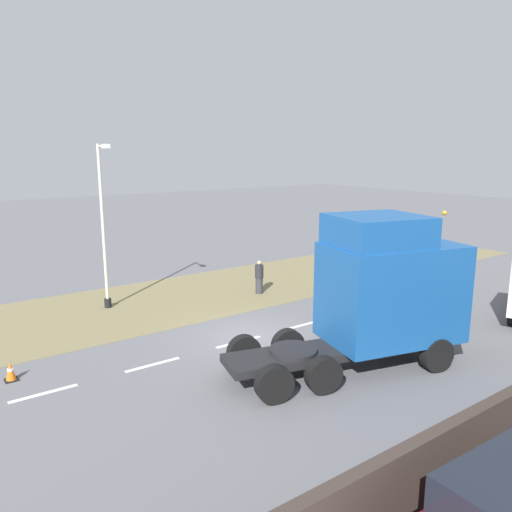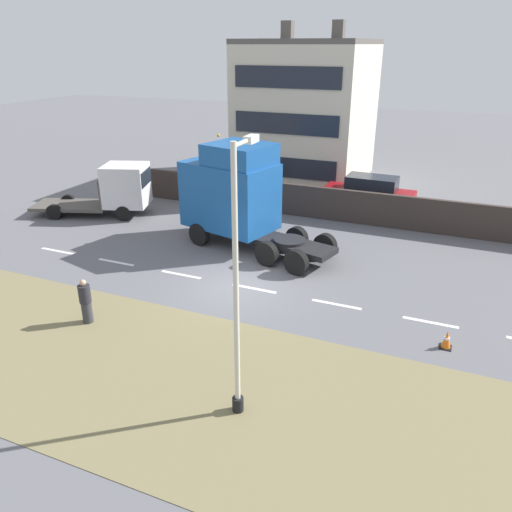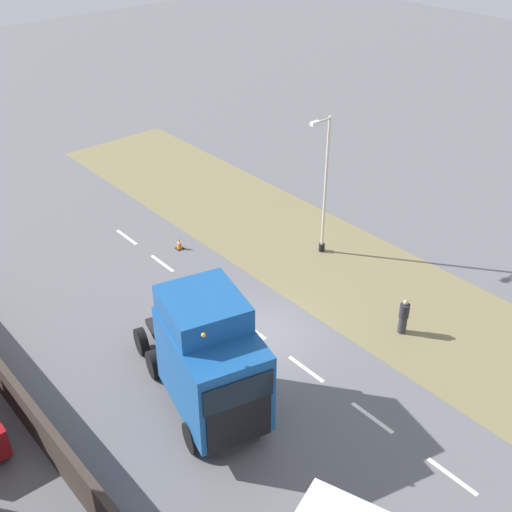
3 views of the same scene
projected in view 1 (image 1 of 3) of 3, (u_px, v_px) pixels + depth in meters
The scene contains 8 objects.
ground_plane at pixel (255, 338), 17.66m from camera, with size 120.00×120.00×0.00m, color slate.
grass_verge at pixel (177, 298), 22.42m from camera, with size 7.00×44.00×0.01m.
lane_markings at pixel (239, 342), 17.26m from camera, with size 0.16×21.00×0.00m.
boundary_wall at pixel (508, 428), 10.34m from camera, with size 0.25×24.00×1.70m.
lorry_cab at pixel (383, 290), 15.13m from camera, with size 4.20×7.58×4.78m.
lamp_post at pixel (104, 234), 20.32m from camera, with size 1.26×0.29×6.76m.
pedestrian at pixel (259, 278), 22.98m from camera, with size 0.39×0.39×1.57m.
traffic_cone_lead at pixel (10, 371), 14.32m from camera, with size 0.36×0.36×0.58m.
Camera 1 is at (13.55, -9.73, 6.48)m, focal length 35.00 mm.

